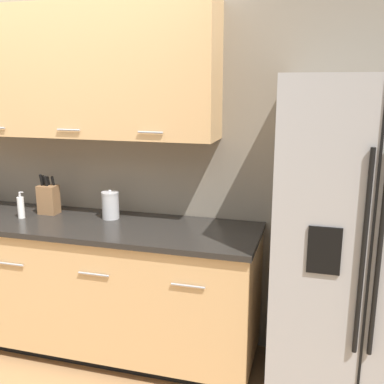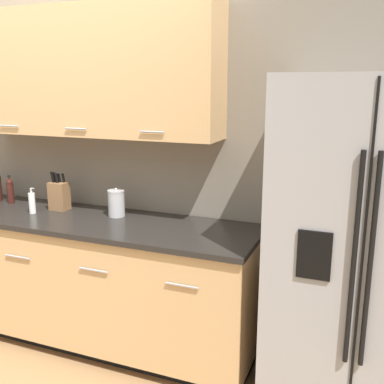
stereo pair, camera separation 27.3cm
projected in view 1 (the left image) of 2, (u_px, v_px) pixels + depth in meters
The scene contains 6 objects.
wall_back at pixel (72, 135), 3.20m from camera, with size 10.00×0.39×2.60m.
counter_unit at pixel (79, 283), 3.12m from camera, with size 2.47×0.64×0.93m.
refrigerator at pixel (362, 248), 2.49m from camera, with size 0.95×0.74×1.87m.
knife_block at pixel (48, 199), 3.15m from camera, with size 0.13×0.10×0.28m.
soap_dispenser at pixel (21, 207), 3.05m from camera, with size 0.05×0.05×0.19m.
steel_canister at pixel (110, 205), 3.04m from camera, with size 0.12×0.12×0.20m.
Camera 1 is at (1.75, -1.72, 1.81)m, focal length 42.00 mm.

